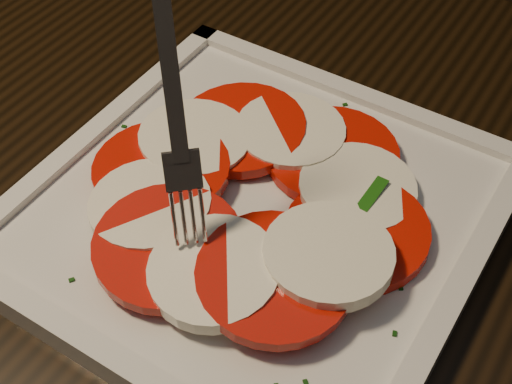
# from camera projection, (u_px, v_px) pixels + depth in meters

# --- Properties ---
(table) EXTENTS (1.25, 0.87, 0.75)m
(table) POSITION_uv_depth(u_px,v_px,m) (262.00, 382.00, 0.51)
(table) COLOR black
(table) RESTS_ON ground
(plate) EXTENTS (0.30, 0.30, 0.01)m
(plate) POSITION_uv_depth(u_px,v_px,m) (256.00, 215.00, 0.47)
(plate) COLOR silver
(plate) RESTS_ON table
(caprese_salad) EXTENTS (0.24, 0.23, 0.03)m
(caprese_salad) POSITION_uv_depth(u_px,v_px,m) (256.00, 196.00, 0.46)
(caprese_salad) COLOR red
(caprese_salad) RESTS_ON plate
(fork) EXTENTS (0.07, 0.08, 0.18)m
(fork) POSITION_uv_depth(u_px,v_px,m) (170.00, 75.00, 0.38)
(fork) COLOR white
(fork) RESTS_ON caprese_salad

